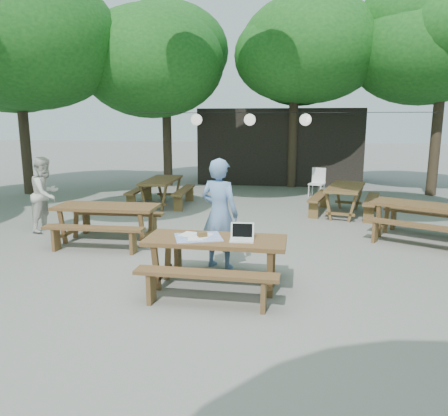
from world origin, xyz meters
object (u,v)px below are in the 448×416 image
object	(u,v)px
woman	(219,214)
plastic_chair	(317,188)
second_person	(46,194)
picnic_table_nw	(107,223)
main_picnic_table	(216,263)

from	to	relation	value
woman	plastic_chair	bearing A→B (deg)	-84.98
second_person	woman	bearing A→B (deg)	-108.94
plastic_chair	second_person	bearing A→B (deg)	-118.89
picnic_table_nw	woman	world-z (taller)	woman
second_person	plastic_chair	bearing A→B (deg)	-44.00
picnic_table_nw	second_person	world-z (taller)	second_person
woman	second_person	size ratio (longest dim) A/B	1.12
woman	plastic_chair	xyz separation A→B (m)	(1.80, 7.18, -0.65)
main_picnic_table	second_person	size ratio (longest dim) A/B	1.23
plastic_chair	main_picnic_table	bearing A→B (deg)	-82.88
main_picnic_table	second_person	distance (m)	5.08
woman	second_person	bearing A→B (deg)	-3.62
second_person	plastic_chair	xyz separation A→B (m)	(5.98, 5.43, -0.55)
woman	plastic_chair	distance (m)	7.43
second_person	plastic_chair	distance (m)	8.10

